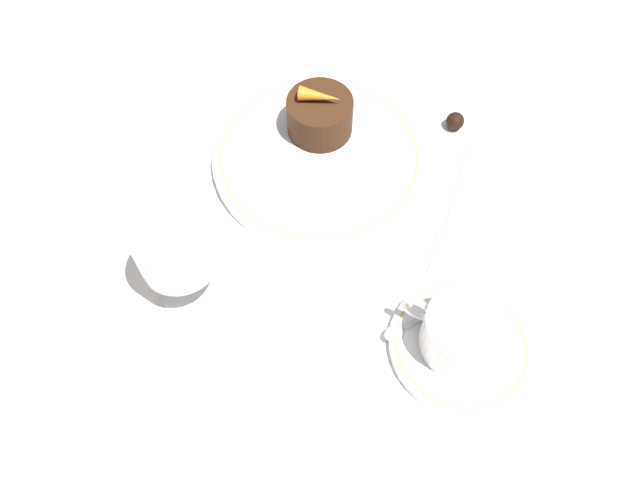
{
  "coord_description": "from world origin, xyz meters",
  "views": [
    {
      "loc": [
        -0.21,
        0.35,
        0.6
      ],
      "look_at": [
        -0.04,
        0.06,
        0.04
      ],
      "focal_mm": 35.0,
      "sensor_mm": 36.0,
      "label": 1
    }
  ],
  "objects_px": {
    "dinner_plate": "(319,157)",
    "coffee_cup": "(463,332)",
    "dessert_cake": "(320,115)",
    "fork": "(451,219)",
    "wine_glass": "(176,251)"
  },
  "relations": [
    {
      "from": "coffee_cup",
      "to": "dessert_cake",
      "type": "relative_size",
      "value": 1.34
    },
    {
      "from": "dinner_plate",
      "to": "dessert_cake",
      "type": "xyz_separation_m",
      "value": [
        0.02,
        -0.03,
        0.03
      ]
    },
    {
      "from": "coffee_cup",
      "to": "wine_glass",
      "type": "xyz_separation_m",
      "value": [
        0.28,
        0.08,
        0.04
      ]
    },
    {
      "from": "dinner_plate",
      "to": "wine_glass",
      "type": "height_order",
      "value": "wine_glass"
    },
    {
      "from": "coffee_cup",
      "to": "dinner_plate",
      "type": "bearing_deg",
      "value": -30.17
    },
    {
      "from": "dinner_plate",
      "to": "wine_glass",
      "type": "bearing_deg",
      "value": 80.0
    },
    {
      "from": "dinner_plate",
      "to": "coffee_cup",
      "type": "xyz_separation_m",
      "value": [
        -0.24,
        0.14,
        0.03
      ]
    },
    {
      "from": "dinner_plate",
      "to": "wine_glass",
      "type": "xyz_separation_m",
      "value": [
        0.04,
        0.22,
        0.07
      ]
    },
    {
      "from": "fork",
      "to": "dessert_cake",
      "type": "distance_m",
      "value": 0.2
    },
    {
      "from": "dinner_plate",
      "to": "fork",
      "type": "distance_m",
      "value": 0.17
    },
    {
      "from": "coffee_cup",
      "to": "wine_glass",
      "type": "relative_size",
      "value": 0.97
    },
    {
      "from": "fork",
      "to": "dessert_cake",
      "type": "relative_size",
      "value": 2.37
    },
    {
      "from": "dessert_cake",
      "to": "fork",
      "type": "bearing_deg",
      "value": 169.72
    },
    {
      "from": "fork",
      "to": "dinner_plate",
      "type": "bearing_deg",
      "value": -0.1
    },
    {
      "from": "dinner_plate",
      "to": "fork",
      "type": "xyz_separation_m",
      "value": [
        -0.17,
        0.0,
        -0.01
      ]
    }
  ]
}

